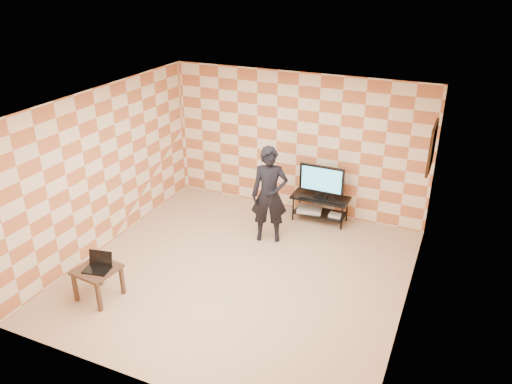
# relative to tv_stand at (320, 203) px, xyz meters

# --- Properties ---
(floor) EXTENTS (5.00, 5.00, 0.00)m
(floor) POSITION_rel_tv_stand_xyz_m (-0.62, -2.17, -0.37)
(floor) COLOR tan
(floor) RESTS_ON ground
(wall_back) EXTENTS (5.00, 0.02, 2.70)m
(wall_back) POSITION_rel_tv_stand_xyz_m (-0.62, 0.33, 0.98)
(wall_back) COLOR beige
(wall_back) RESTS_ON ground
(wall_front) EXTENTS (5.00, 0.02, 2.70)m
(wall_front) POSITION_rel_tv_stand_xyz_m (-0.62, -4.67, 0.98)
(wall_front) COLOR beige
(wall_front) RESTS_ON ground
(wall_left) EXTENTS (0.02, 5.00, 2.70)m
(wall_left) POSITION_rel_tv_stand_xyz_m (-3.12, -2.17, 0.98)
(wall_left) COLOR beige
(wall_left) RESTS_ON ground
(wall_right) EXTENTS (0.02, 5.00, 2.70)m
(wall_right) POSITION_rel_tv_stand_xyz_m (1.88, -2.17, 0.98)
(wall_right) COLOR beige
(wall_right) RESTS_ON ground
(ceiling) EXTENTS (5.00, 5.00, 0.02)m
(ceiling) POSITION_rel_tv_stand_xyz_m (-0.62, -2.17, 2.33)
(ceiling) COLOR white
(ceiling) RESTS_ON wall_back
(wall_art) EXTENTS (0.04, 0.72, 0.72)m
(wall_art) POSITION_rel_tv_stand_xyz_m (1.85, -0.62, 1.58)
(wall_art) COLOR black
(wall_art) RESTS_ON wall_right
(tv_stand) EXTENTS (1.07, 0.48, 0.50)m
(tv_stand) POSITION_rel_tv_stand_xyz_m (0.00, 0.00, 0.00)
(tv_stand) COLOR black
(tv_stand) RESTS_ON floor
(tv) EXTENTS (0.84, 0.16, 0.61)m
(tv) POSITION_rel_tv_stand_xyz_m (0.00, -0.00, 0.47)
(tv) COLOR black
(tv) RESTS_ON tv_stand
(dvd_player) EXTENTS (0.50, 0.40, 0.08)m
(dvd_player) POSITION_rel_tv_stand_xyz_m (-0.19, -0.03, -0.16)
(dvd_player) COLOR #BABABC
(dvd_player) RESTS_ON tv_stand
(game_console) EXTENTS (0.23, 0.16, 0.05)m
(game_console) POSITION_rel_tv_stand_xyz_m (0.31, -0.05, -0.17)
(game_console) COLOR silver
(game_console) RESTS_ON tv_stand
(side_table) EXTENTS (0.60, 0.60, 0.50)m
(side_table) POSITION_rel_tv_stand_xyz_m (-2.23, -3.58, 0.04)
(side_table) COLOR #3B271B
(side_table) RESTS_ON floor
(laptop) EXTENTS (0.40, 0.34, 0.24)m
(laptop) POSITION_rel_tv_stand_xyz_m (-2.20, -3.57, 0.19)
(laptop) COLOR black
(laptop) RESTS_ON side_table
(person) EXTENTS (0.73, 0.60, 1.72)m
(person) POSITION_rel_tv_stand_xyz_m (-0.62, -1.02, 0.49)
(person) COLOR black
(person) RESTS_ON floor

